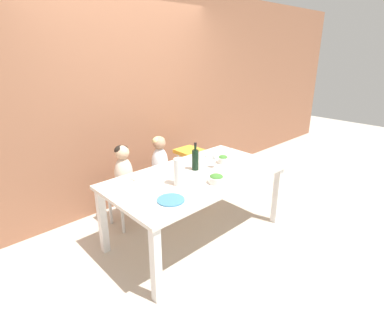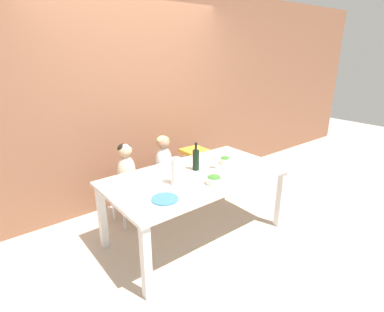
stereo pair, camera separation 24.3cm
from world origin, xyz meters
name	(u,v)px [view 1 (the left image)]	position (x,y,z in m)	size (l,w,h in m)	color
ground_plane	(197,235)	(0.00, 0.00, 0.00)	(14.00, 14.00, 0.00)	#BCB2A3
wall_back	(128,100)	(0.00, 1.22, 1.35)	(10.00, 0.06, 2.70)	#8E5B42
dining_table	(197,181)	(0.00, 0.00, 0.65)	(1.86, 0.99, 0.73)	silver
chair_far_left	(125,194)	(-0.43, 0.73, 0.38)	(0.36, 0.42, 0.46)	silver
chair_far_center	(161,181)	(0.07, 0.73, 0.38)	(0.36, 0.42, 0.46)	silver
chair_right_highchair	(190,161)	(0.58, 0.73, 0.53)	(0.31, 0.36, 0.68)	silver
person_child_left	(123,166)	(-0.43, 0.73, 0.72)	(0.21, 0.18, 0.51)	beige
person_child_center	(160,156)	(0.07, 0.73, 0.72)	(0.21, 0.18, 0.51)	silver
wine_bottle	(195,159)	(0.07, 0.10, 0.85)	(0.07, 0.07, 0.30)	black
paper_towel_roll	(179,172)	(-0.30, -0.06, 0.86)	(0.10, 0.10, 0.26)	white
wine_glass_near	(216,158)	(0.27, -0.01, 0.84)	(0.07, 0.07, 0.17)	white
salad_bowl_large	(216,179)	(-0.01, -0.28, 0.77)	(0.15, 0.15, 0.09)	silver
salad_bowl_small	(223,159)	(0.44, 0.04, 0.77)	(0.12, 0.12, 0.09)	silver
dinner_plate_front_left	(171,200)	(-0.56, -0.26, 0.73)	(0.24, 0.24, 0.01)	teal
dinner_plate_back_left	(143,177)	(-0.45, 0.31, 0.73)	(0.24, 0.24, 0.01)	silver
dinner_plate_back_right	(215,155)	(0.55, 0.26, 0.73)	(0.24, 0.24, 0.01)	silver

